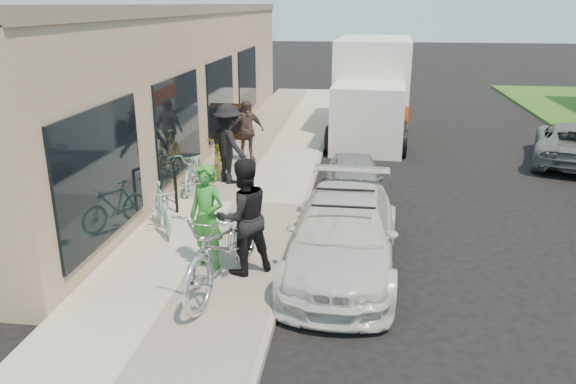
{
  "coord_description": "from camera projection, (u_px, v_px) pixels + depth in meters",
  "views": [
    {
      "loc": [
        0.66,
        -8.27,
        4.24
      ],
      "look_at": [
        -0.57,
        1.12,
        1.05
      ],
      "focal_mm": 35.0,
      "sensor_mm": 36.0,
      "label": 1
    }
  ],
  "objects": [
    {
      "name": "ground",
      "position": [
        313.0,
        275.0,
        9.21
      ],
      "size": [
        120.0,
        120.0,
        0.0
      ],
      "primitive_type": "plane",
      "color": "black",
      "rests_on": "ground"
    },
    {
      "name": "sidewalk",
      "position": [
        234.0,
        204.0,
        12.25
      ],
      "size": [
        3.0,
        34.0,
        0.15
      ],
      "primitive_type": "cube",
      "color": "#B1AD9F",
      "rests_on": "ground"
    },
    {
      "name": "curb",
      "position": [
        305.0,
        208.0,
        12.06
      ],
      "size": [
        0.12,
        34.0,
        0.13
      ],
      "primitive_type": "cube",
      "color": "gray",
      "rests_on": "ground"
    },
    {
      "name": "storefront",
      "position": [
        162.0,
        78.0,
        16.69
      ],
      "size": [
        3.6,
        20.0,
        4.22
      ],
      "color": "tan",
      "rests_on": "ground"
    },
    {
      "name": "bike_rack",
      "position": [
        175.0,
        183.0,
        11.67
      ],
      "size": [
        0.26,
        0.6,
        0.89
      ],
      "rotation": [
        0.0,
        0.0,
        0.34
      ],
      "color": "black",
      "rests_on": "sidewalk"
    },
    {
      "name": "sandwich_board",
      "position": [
        240.0,
        122.0,
        17.59
      ],
      "size": [
        0.66,
        0.67,
        1.08
      ],
      "rotation": [
        0.0,
        0.0,
        0.0
      ],
      "color": "black",
      "rests_on": "sidewalk"
    },
    {
      "name": "sedan_white",
      "position": [
        343.0,
        234.0,
        9.25
      ],
      "size": [
        1.92,
        4.38,
        1.29
      ],
      "rotation": [
        0.0,
        0.0,
        -0.04
      ],
      "color": "silver",
      "rests_on": "ground"
    },
    {
      "name": "sedan_silver",
      "position": [
        354.0,
        180.0,
        12.47
      ],
      "size": [
        1.4,
        3.13,
        1.05
      ],
      "primitive_type": "imported",
      "rotation": [
        0.0,
        0.0,
        0.06
      ],
      "color": "#949499",
      "rests_on": "ground"
    },
    {
      "name": "moving_truck",
      "position": [
        372.0,
        92.0,
        18.91
      ],
      "size": [
        2.72,
        6.5,
        3.13
      ],
      "rotation": [
        0.0,
        0.0,
        -0.05
      ],
      "color": "silver",
      "rests_on": "ground"
    },
    {
      "name": "far_car_gray",
      "position": [
        571.0,
        143.0,
        15.58
      ],
      "size": [
        2.96,
        4.43,
        1.13
      ],
      "primitive_type": "imported",
      "rotation": [
        0.0,
        0.0,
        2.85
      ],
      "color": "slate",
      "rests_on": "ground"
    },
    {
      "name": "tandem_bike",
      "position": [
        224.0,
        245.0,
        8.34
      ],
      "size": [
        1.33,
        2.71,
        1.37
      ],
      "primitive_type": "imported",
      "rotation": [
        0.0,
        0.0,
        -0.17
      ],
      "color": "silver",
      "rests_on": "sidewalk"
    },
    {
      "name": "woman_rider",
      "position": [
        207.0,
        217.0,
        8.92
      ],
      "size": [
        0.74,
        0.62,
        1.73
      ],
      "primitive_type": "imported",
      "rotation": [
        0.0,
        0.0,
        -0.38
      ],
      "color": "#318B2E",
      "rests_on": "sidewalk"
    },
    {
      "name": "man_standing",
      "position": [
        243.0,
        217.0,
        8.74
      ],
      "size": [
        1.15,
        1.1,
        1.87
      ],
      "primitive_type": "imported",
      "rotation": [
        0.0,
        0.0,
        3.76
      ],
      "color": "black",
      "rests_on": "sidewalk"
    },
    {
      "name": "cruiser_bike_a",
      "position": [
        162.0,
        208.0,
        10.55
      ],
      "size": [
        1.09,
        1.48,
        0.88
      ],
      "primitive_type": "imported",
      "rotation": [
        0.0,
        0.0,
        0.52
      ],
      "color": "#82C2B3",
      "rests_on": "sidewalk"
    },
    {
      "name": "cruiser_bike_b",
      "position": [
        193.0,
        169.0,
        12.95
      ],
      "size": [
        0.78,
        1.79,
        0.91
      ],
      "primitive_type": "imported",
      "rotation": [
        0.0,
        0.0,
        0.1
      ],
      "color": "#82C2B3",
      "rests_on": "sidewalk"
    },
    {
      "name": "cruiser_bike_c",
      "position": [
        221.0,
        154.0,
        14.01
      ],
      "size": [
        0.51,
        1.74,
        1.04
      ],
      "primitive_type": "imported",
      "rotation": [
        0.0,
        0.0,
        0.01
      ],
      "color": "gold",
      "rests_on": "sidewalk"
    },
    {
      "name": "bystander_a",
      "position": [
        228.0,
        144.0,
        13.25
      ],
      "size": [
        1.37,
        1.34,
        1.89
      ],
      "primitive_type": "imported",
      "rotation": [
        0.0,
        0.0,
        2.4
      ],
      "color": "black",
      "rests_on": "sidewalk"
    },
    {
      "name": "bystander_b",
      "position": [
        246.0,
        131.0,
        15.07
      ],
      "size": [
        1.06,
        0.85,
        1.69
      ],
      "primitive_type": "imported",
      "rotation": [
        0.0,
        0.0,
        0.52
      ],
      "color": "brown",
      "rests_on": "sidewalk"
    }
  ]
}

